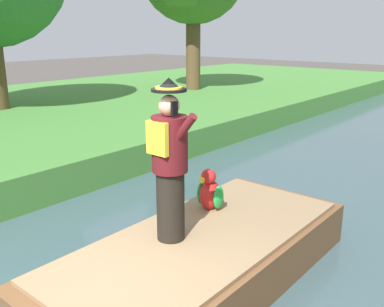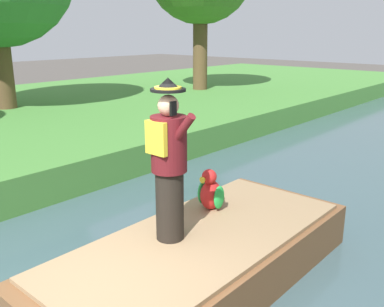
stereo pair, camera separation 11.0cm
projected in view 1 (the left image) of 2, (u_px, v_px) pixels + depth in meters
boat at (202, 258)px, 5.13m from camera, size 1.82×4.21×0.61m
person_pirate at (170, 162)px, 4.72m from camera, size 0.61×0.42×1.85m
parrot_plush at (210, 192)px, 5.73m from camera, size 0.36×0.35×0.57m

